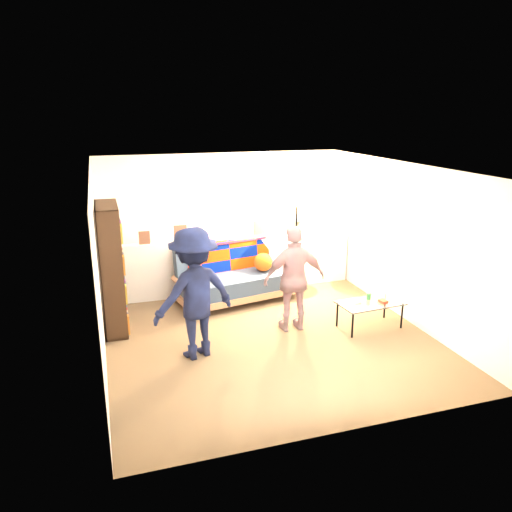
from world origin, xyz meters
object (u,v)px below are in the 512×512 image
(bookshelf, at_px, (111,272))
(floor_lamp, at_px, (296,229))
(coffee_table, at_px, (370,304))
(person_right, at_px, (294,279))
(person_left, at_px, (194,294))
(futon_sofa, at_px, (236,277))

(bookshelf, height_order, floor_lamp, bookshelf)
(coffee_table, distance_m, person_right, 1.22)
(person_right, bearing_deg, person_left, 15.38)
(futon_sofa, xyz_separation_m, floor_lamp, (1.11, 0.08, 0.74))
(coffee_table, relative_size, person_right, 0.63)
(bookshelf, relative_size, person_left, 1.08)
(person_left, height_order, person_right, person_left)
(bookshelf, xyz_separation_m, floor_lamp, (3.15, 0.68, 0.27))
(coffee_table, relative_size, person_left, 0.57)
(coffee_table, bearing_deg, person_right, 165.35)
(person_left, bearing_deg, floor_lamp, -156.49)
(coffee_table, height_order, floor_lamp, floor_lamp)
(futon_sofa, height_order, coffee_table, futon_sofa)
(person_right, bearing_deg, floor_lamp, -110.53)
(coffee_table, xyz_separation_m, person_left, (-2.65, -0.08, 0.50))
(floor_lamp, height_order, person_left, person_left)
(floor_lamp, xyz_separation_m, person_left, (-2.16, -1.88, -0.28))
(person_left, relative_size, person_right, 1.11)
(floor_lamp, relative_size, person_left, 0.93)
(person_left, bearing_deg, futon_sofa, -137.71)
(bookshelf, bearing_deg, floor_lamp, 12.12)
(futon_sofa, relative_size, bookshelf, 1.15)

